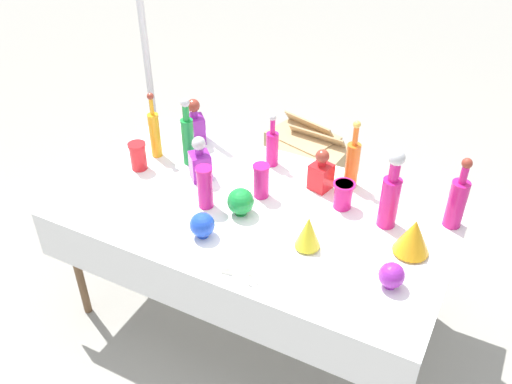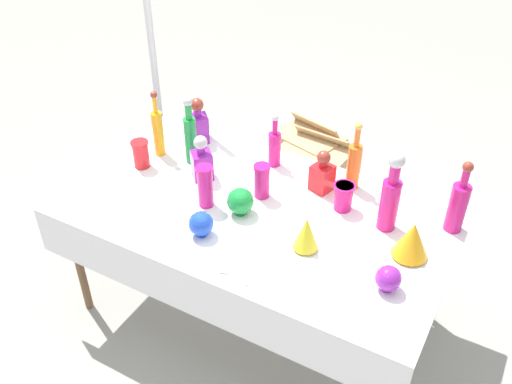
{
  "view_description": "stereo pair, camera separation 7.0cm",
  "coord_description": "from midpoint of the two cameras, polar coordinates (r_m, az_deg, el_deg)",
  "views": [
    {
      "loc": [
        1.02,
        -1.98,
        2.52
      ],
      "look_at": [
        0.0,
        0.0,
        0.86
      ],
      "focal_mm": 40.0,
      "sensor_mm": 36.0,
      "label": 1
    },
    {
      "loc": [
        1.09,
        -1.95,
        2.52
      ],
      "look_at": [
        0.0,
        0.0,
        0.86
      ],
      "focal_mm": 40.0,
      "sensor_mm": 36.0,
      "label": 2
    }
  ],
  "objects": [
    {
      "name": "slender_vase_2",
      "position": [
        2.8,
        -4.38,
        0.67
      ],
      "size": [
        0.08,
        0.08,
        0.23
      ],
      "color": "#C61972",
      "rests_on": "display_table"
    },
    {
      "name": "price_tag_right",
      "position": [
        2.45,
        0.15,
        -8.64
      ],
      "size": [
        0.05,
        0.02,
        0.03
      ],
      "primitive_type": "cube",
      "rotation": [
        -0.21,
        0.0,
        -0.17
      ],
      "color": "white",
      "rests_on": "display_table"
    },
    {
      "name": "tall_bottle_4",
      "position": [
        3.11,
        -5.93,
        5.65
      ],
      "size": [
        0.07,
        0.07,
        0.4
      ],
      "color": "#198C38",
      "rests_on": "display_table"
    },
    {
      "name": "square_decanter_2",
      "position": [
        3.33,
        -5.19,
        6.83
      ],
      "size": [
        0.15,
        0.15,
        0.27
      ],
      "color": "purple",
      "rests_on": "display_table"
    },
    {
      "name": "cardboard_box_behind_right",
      "position": [
        4.26,
        5.64,
        3.4
      ],
      "size": [
        0.53,
        0.44,
        0.48
      ],
      "color": "tan",
      "rests_on": "ground"
    },
    {
      "name": "price_tag_left",
      "position": [
        2.45,
        -0.62,
        -8.66
      ],
      "size": [
        0.06,
        0.03,
        0.04
      ],
      "primitive_type": "cube",
      "rotation": [
        -0.21,
        0.0,
        -0.26
      ],
      "color": "white",
      "rests_on": "display_table"
    },
    {
      "name": "fluted_vase_0",
      "position": [
        2.62,
        16.09,
        -4.6
      ],
      "size": [
        0.16,
        0.16,
        0.18
      ],
      "color": "orange",
      "rests_on": "display_table"
    },
    {
      "name": "ground_plane",
      "position": [
        3.37,
        0.61,
        -11.83
      ],
      "size": [
        40.0,
        40.0,
        0.0
      ],
      "primitive_type": "plane",
      "color": "gray"
    },
    {
      "name": "tall_bottle_3",
      "position": [
        3.21,
        -9.16,
        6.08
      ],
      "size": [
        0.06,
        0.06,
        0.39
      ],
      "color": "orange",
      "rests_on": "display_table"
    },
    {
      "name": "slender_vase_0",
      "position": [
        3.15,
        -10.83,
        3.84
      ],
      "size": [
        0.1,
        0.1,
        0.16
      ],
      "color": "red",
      "rests_on": "display_table"
    },
    {
      "name": "display_table",
      "position": [
        2.85,
        0.4,
        -2.77
      ],
      "size": [
        1.93,
        1.09,
        0.76
      ],
      "color": "white",
      "rests_on": "ground"
    },
    {
      "name": "fluted_vase_1",
      "position": [
        2.57,
        5.83,
        -4.14
      ],
      "size": [
        0.12,
        0.12,
        0.17
      ],
      "color": "yellow",
      "rests_on": "display_table"
    },
    {
      "name": "slender_vase_1",
      "position": [
        2.83,
        9.46,
        -0.38
      ],
      "size": [
        0.11,
        0.11,
        0.14
      ],
      "color": "#C61972",
      "rests_on": "display_table"
    },
    {
      "name": "cardboard_box_behind_left",
      "position": [
        4.13,
        6.34,
        2.09
      ],
      "size": [
        0.5,
        0.41,
        0.46
      ],
      "color": "tan",
      "rests_on": "ground"
    },
    {
      "name": "canopy_pole",
      "position": [
        3.8,
        -9.57,
        11.82
      ],
      "size": [
        0.18,
        0.18,
        2.43
      ],
      "color": "silver",
      "rests_on": "ground"
    },
    {
      "name": "round_bowl_0",
      "position": [
        2.77,
        -0.86,
        -0.92
      ],
      "size": [
        0.13,
        0.13,
        0.14
      ],
      "color": "#198C38",
      "rests_on": "display_table"
    },
    {
      "name": "tall_bottle_1",
      "position": [
        3.1,
        2.52,
        4.54
      ],
      "size": [
        0.07,
        0.07,
        0.31
      ],
      "color": "#C61972",
      "rests_on": "display_table"
    },
    {
      "name": "price_tag_center",
      "position": [
        2.49,
        -2.5,
        -7.84
      ],
      "size": [
        0.05,
        0.02,
        0.03
      ],
      "primitive_type": "cube",
      "rotation": [
        -0.21,
        0.0,
        0.25
      ],
      "color": "white",
      "rests_on": "display_table"
    },
    {
      "name": "slender_vase_3",
      "position": [
        2.87,
        1.3,
        1.2
      ],
      "size": [
        0.09,
        0.09,
        0.19
      ],
      "color": "#C61972",
      "rests_on": "display_table"
    },
    {
      "name": "tall_bottle_5",
      "position": [
        2.8,
        20.24,
        -1.17
      ],
      "size": [
        0.09,
        0.09,
        0.38
      ],
      "color": "#C61972",
      "rests_on": "display_table"
    },
    {
      "name": "square_decanter_1",
      "position": [
        2.94,
        7.33,
        1.83
      ],
      "size": [
        0.12,
        0.12,
        0.23
      ],
      "color": "red",
      "rests_on": "display_table"
    },
    {
      "name": "square_decanter_0",
      "position": [
        3.01,
        -4.79,
        3.16
      ],
      "size": [
        0.15,
        0.15,
        0.25
      ],
      "color": "purple",
      "rests_on": "display_table"
    },
    {
      "name": "tall_bottle_2",
      "position": [
        2.95,
        10.45,
        2.8
      ],
      "size": [
        0.07,
        0.07,
        0.38
      ],
      "color": "orange",
      "rests_on": "display_table"
    },
    {
      "name": "round_bowl_2",
      "position": [
        2.65,
        -4.77,
        -3.19
      ],
      "size": [
        0.12,
        0.12,
        0.13
      ],
      "color": "blue",
      "rests_on": "display_table"
    },
    {
      "name": "round_bowl_1",
      "position": [
        2.46,
        13.9,
        -8.4
      ],
      "size": [
        0.11,
        0.11,
        0.12
      ],
      "color": "purple",
      "rests_on": "display_table"
    },
    {
      "name": "tall_bottle_0",
      "position": [
        2.7,
        14.04,
        -0.41
      ],
      "size": [
        0.09,
        0.09,
        0.42
      ],
      "color": "#C61972",
      "rests_on": "display_table"
    }
  ]
}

